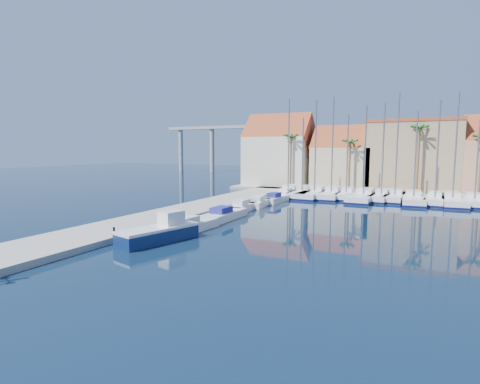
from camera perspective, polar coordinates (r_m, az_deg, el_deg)
name	(u,v)px	position (r m, az deg, el deg)	size (l,w,h in m)	color
ground	(171,256)	(26.46, -10.53, -9.54)	(260.00, 260.00, 0.00)	black
quay_west	(180,213)	(42.23, -9.16, -3.12)	(6.00, 77.00, 0.50)	gray
shore_north	(391,191)	(68.73, 22.06, 0.20)	(54.00, 16.00, 0.50)	gray
bollard	(114,230)	(32.39, -18.65, -5.48)	(0.18, 0.18, 0.45)	black
fishing_boat	(160,232)	(30.43, -12.08, -5.96)	(3.79, 6.92, 2.30)	#0D2151
motorboat_west_0	(190,226)	(33.70, -7.56, -5.10)	(2.35, 6.14, 1.40)	white
motorboat_west_1	(224,215)	(39.01, -2.44, -3.46)	(2.18, 6.63, 1.40)	white
motorboat_west_2	(242,207)	(44.04, 0.30, -2.30)	(2.10, 5.55, 1.40)	white
motorboat_west_3	(259,203)	(47.68, 2.91, -1.63)	(2.30, 5.60, 1.40)	white
motorboat_west_4	(275,199)	(51.68, 5.43, -1.01)	(2.13, 5.93, 1.40)	white
motorboat_west_5	(287,194)	(57.72, 7.24, -0.24)	(2.27, 5.64, 1.40)	white
sailboat_0	(289,192)	(59.48, 7.53, 0.04)	(3.11, 11.36, 14.85)	white
sailboat_1	(303,193)	(58.77, 9.55, -0.10)	(3.71, 10.88, 11.99)	white
sailboat_2	(316,193)	(58.53, 11.48, -0.15)	(3.58, 11.91, 14.53)	white
sailboat_3	(332,194)	(58.11, 13.83, -0.24)	(3.35, 10.71, 14.79)	white
sailboat_4	(347,194)	(57.67, 15.95, -0.35)	(2.32, 8.56, 12.22)	white
sailboat_5	(364,196)	(56.67, 18.42, -0.59)	(3.49, 11.92, 13.28)	white
sailboat_6	(382,196)	(57.10, 20.81, -0.58)	(3.20, 9.30, 13.56)	white
sailboat_7	(395,196)	(57.43, 22.58, -0.60)	(2.85, 9.32, 14.94)	white
sailboat_8	(413,199)	(56.17, 24.89, -0.92)	(3.41, 10.64, 12.26)	white
sailboat_9	(435,199)	(56.55, 27.58, -0.96)	(2.92, 9.00, 13.59)	white
sailboat_10	(452,200)	(56.94, 29.57, -1.04)	(3.43, 10.63, 14.58)	white
sailboat_11	(474,201)	(57.14, 32.07, -1.17)	(2.49, 8.26, 11.08)	white
building_0	(279,153)	(71.84, 6.03, 5.91)	(12.30, 9.00, 13.50)	beige
building_1	(343,160)	(68.52, 15.47, 4.66)	(10.30, 8.00, 11.00)	tan
building_2	(412,155)	(68.20, 24.79, 5.09)	(14.20, 10.20, 11.50)	tan
palm_0	(291,139)	(65.79, 7.78, 8.06)	(2.60, 2.60, 10.15)	brown
palm_1	(350,144)	(63.21, 16.43, 7.06)	(2.60, 2.60, 9.15)	brown
palm_2	(420,131)	(62.23, 25.68, 8.43)	(2.60, 2.60, 11.15)	brown
viaduct	(231,139)	(115.86, -1.32, 8.02)	(48.00, 2.20, 14.45)	#9E9E99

